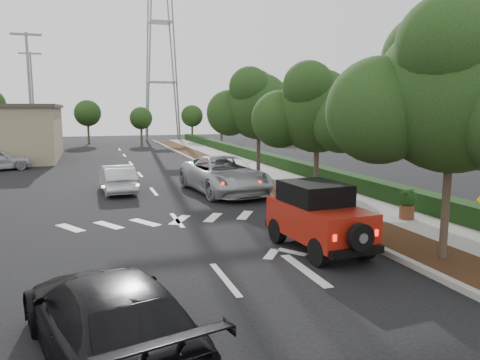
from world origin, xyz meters
name	(u,v)px	position (x,y,z in m)	size (l,w,h in m)	color
ground	(225,279)	(0.00, 0.00, 0.00)	(120.00, 120.00, 0.00)	black
curb	(246,185)	(4.60, 12.00, 0.07)	(0.20, 70.00, 0.15)	#9E9B93
planting_strip	(265,184)	(5.60, 12.00, 0.06)	(1.80, 70.00, 0.12)	black
sidewalk	(299,183)	(7.50, 12.00, 0.06)	(2.00, 70.00, 0.12)	gray
hedge	(324,175)	(8.90, 12.00, 0.40)	(0.80, 70.00, 0.80)	black
transmission_tower	(163,140)	(6.00, 48.00, 0.00)	(7.00, 4.00, 28.00)	slate
street_tree_near	(442,261)	(5.60, -0.50, 0.00)	(3.80, 3.80, 5.92)	black
street_tree_mid	(315,207)	(5.60, 6.50, 0.00)	(3.20, 3.20, 5.32)	black
street_tree_far	(258,183)	(5.60, 13.00, 0.00)	(3.40, 3.40, 5.62)	black
light_pole_a	(35,164)	(-6.50, 26.00, 0.00)	(2.00, 0.22, 9.00)	slate
light_pole_b	(36,150)	(-7.50, 38.00, 0.00)	(2.00, 0.22, 9.00)	slate
red_jeep	(316,216)	(3.04, 1.51, 0.94)	(1.86, 3.69, 1.84)	black
silver_suv_ahead	(224,175)	(3.05, 10.68, 0.84)	(2.77, 6.02, 1.67)	#A8AAB0
black_suv_oncoming	(108,317)	(-2.66, -2.76, 0.70)	(1.97, 4.84, 1.40)	black
silver_sedan_oncoming	(117,179)	(-1.61, 12.34, 0.64)	(1.35, 3.88, 1.28)	#B7B9BF
terracotta_planter	(407,201)	(7.42, 3.30, 0.73)	(0.62, 0.62, 1.08)	brown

